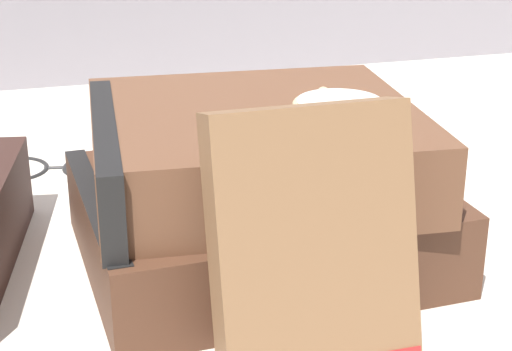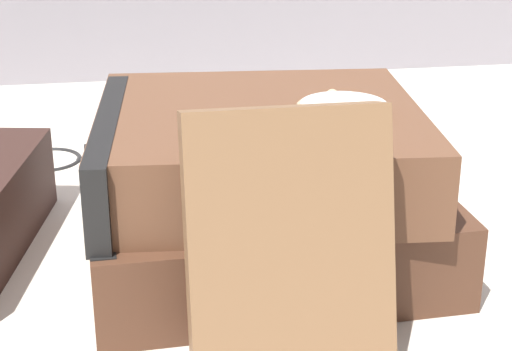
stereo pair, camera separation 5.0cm
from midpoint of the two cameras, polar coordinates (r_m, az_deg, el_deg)
name	(u,v)px [view 2 (the right image)]	position (r m, az deg, el deg)	size (l,w,h in m)	color
ground_plane	(279,257)	(0.50, 4.47, -5.50)	(3.00, 3.00, 0.00)	beige
book_flat_bottom	(253,222)	(0.49, 2.75, -3.19)	(0.20, 0.17, 0.05)	#4C2D1E
book_flat_top	(251,149)	(0.47, 2.72, 1.73)	(0.19, 0.17, 0.04)	brown
book_leaning_front	(288,258)	(0.37, 6.04, -5.61)	(0.09, 0.06, 0.12)	brown
pocket_watch	(343,108)	(0.46, 8.99, 4.39)	(0.05, 0.05, 0.01)	silver
reading_glasses	(87,158)	(0.65, -9.03, 1.09)	(0.12, 0.07, 0.00)	black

